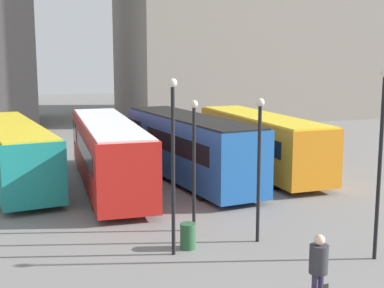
{
  "coord_description": "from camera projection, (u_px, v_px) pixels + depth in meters",
  "views": [
    {
      "loc": [
        -5.84,
        -7.87,
        6.3
      ],
      "look_at": [
        1.39,
        14.69,
        2.33
      ],
      "focal_mm": 50.0,
      "sensor_mm": 36.0,
      "label": 1
    }
  ],
  "objects": [
    {
      "name": "traveler",
      "position": [
        319.0,
        263.0,
        13.46
      ],
      "size": [
        0.55,
        0.55,
        1.86
      ],
      "rotation": [
        0.0,
        0.0,
        1.74
      ],
      "color": "#382D4C",
      "rests_on": "ground_plane"
    },
    {
      "name": "lamp_post_0",
      "position": [
        259.0,
        157.0,
        17.76
      ],
      "size": [
        0.28,
        0.28,
        4.9
      ],
      "color": "black",
      "rests_on": "ground_plane"
    },
    {
      "name": "lamp_post_1",
      "position": [
        381.0,
        150.0,
        16.12
      ],
      "size": [
        0.28,
        0.28,
        5.91
      ],
      "color": "black",
      "rests_on": "ground_plane"
    },
    {
      "name": "bus_1",
      "position": [
        108.0,
        151.0,
        25.69
      ],
      "size": [
        2.84,
        12.57,
        3.18
      ],
      "rotation": [
        0.0,
        0.0,
        1.54
      ],
      "color": "red",
      "rests_on": "ground_plane"
    },
    {
      "name": "bus_3",
      "position": [
        260.0,
        141.0,
        28.9
      ],
      "size": [
        2.97,
        11.32,
        3.1
      ],
      "rotation": [
        0.0,
        0.0,
        1.6
      ],
      "color": "orange",
      "rests_on": "ground_plane"
    },
    {
      "name": "lamp_post_3",
      "position": [
        173.0,
        153.0,
        16.51
      ],
      "size": [
        0.28,
        0.28,
        5.6
      ],
      "color": "black",
      "rests_on": "ground_plane"
    },
    {
      "name": "trash_bin",
      "position": [
        188.0,
        236.0,
        17.51
      ],
      "size": [
        0.52,
        0.52,
        0.85
      ],
      "color": "#285633",
      "rests_on": "ground_plane"
    },
    {
      "name": "bus_0",
      "position": [
        13.0,
        151.0,
        26.18
      ],
      "size": [
        4.3,
        12.15,
        2.98
      ],
      "rotation": [
        0.0,
        0.0,
        1.72
      ],
      "color": "#19847F",
      "rests_on": "ground_plane"
    },
    {
      "name": "lamp_post_2",
      "position": [
        194.0,
        153.0,
        18.91
      ],
      "size": [
        0.28,
        0.28,
        4.74
      ],
      "color": "black",
      "rests_on": "ground_plane"
    },
    {
      "name": "bus_2",
      "position": [
        188.0,
        146.0,
        26.79
      ],
      "size": [
        4.02,
        11.49,
        3.29
      ],
      "rotation": [
        0.0,
        0.0,
        1.71
      ],
      "color": "#1E56A3",
      "rests_on": "ground_plane"
    }
  ]
}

